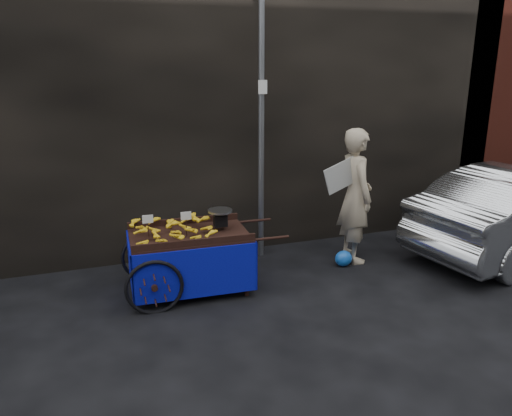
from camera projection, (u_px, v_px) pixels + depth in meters
name	position (u px, v px, depth m)	size (l,w,h in m)	color
ground	(274.00, 295.00, 6.06)	(80.00, 80.00, 0.00)	black
building_wall	(239.00, 76.00, 7.82)	(13.50, 2.00, 5.00)	black
street_pole	(261.00, 117.00, 6.76)	(0.12, 0.10, 4.00)	slate
banana_cart	(186.00, 240.00, 6.01)	(1.99, 1.02, 1.07)	black
vendor	(355.00, 196.00, 6.91)	(0.82, 0.72, 1.88)	tan
plastic_bag	(344.00, 258.00, 6.89)	(0.25, 0.20, 0.22)	blue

